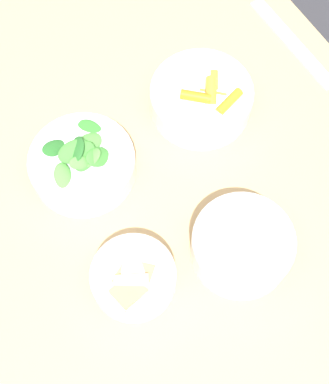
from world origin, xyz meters
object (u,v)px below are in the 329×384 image
(bowl_carrots, at_px, (201,98))
(bowl_cookies, at_px, (133,278))
(bowl_greens, at_px, (83,162))
(bowl_beans_hotdog, at_px, (242,246))
(ruler, at_px, (292,42))

(bowl_carrots, bearing_deg, bowl_cookies, -49.63)
(bowl_cookies, bearing_deg, bowl_greens, 174.10)
(bowl_beans_hotdog, relative_size, bowl_cookies, 1.20)
(bowl_greens, relative_size, ruler, 0.73)
(bowl_greens, xyz_separation_m, bowl_cookies, (0.23, -0.02, -0.00))
(bowl_cookies, height_order, ruler, bowl_cookies)
(bowl_beans_hotdog, relative_size, ruler, 0.65)
(bowl_beans_hotdog, bearing_deg, bowl_cookies, -104.11)
(bowl_beans_hotdog, xyz_separation_m, ruler, (-0.32, 0.34, -0.03))
(bowl_carrots, height_order, ruler, bowl_carrots)
(bowl_carrots, height_order, bowl_greens, bowl_greens)
(bowl_carrots, height_order, bowl_cookies, bowl_carrots)
(bowl_greens, bearing_deg, bowl_beans_hotdog, 29.78)
(bowl_carrots, bearing_deg, bowl_greens, -88.25)
(bowl_cookies, bearing_deg, ruler, 117.59)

